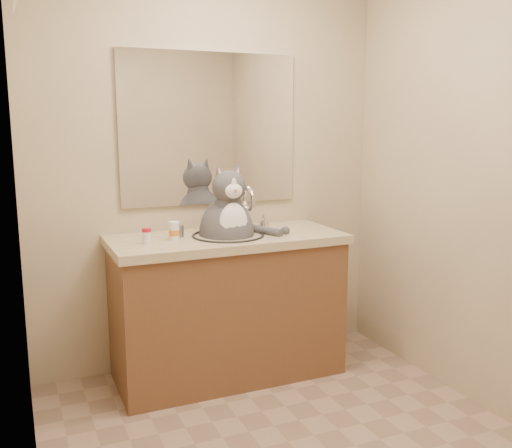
# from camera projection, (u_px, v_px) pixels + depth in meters

# --- Properties ---
(room) EXTENTS (2.22, 2.52, 2.42)m
(room) POSITION_uv_depth(u_px,v_px,m) (308.00, 194.00, 2.35)
(room) COLOR gray
(room) RESTS_ON ground
(vanity) EXTENTS (1.34, 0.59, 1.12)m
(vanity) POSITION_uv_depth(u_px,v_px,m) (228.00, 303.00, 3.35)
(vanity) COLOR brown
(vanity) RESTS_ON ground
(mirror) EXTENTS (1.10, 0.02, 0.90)m
(mirror) POSITION_uv_depth(u_px,v_px,m) (210.00, 129.00, 3.42)
(mirror) COLOR white
(mirror) RESTS_ON room
(shower_curtain) EXTENTS (0.02, 1.30, 1.93)m
(shower_curtain) POSITION_uv_depth(u_px,v_px,m) (38.00, 252.00, 2.06)
(shower_curtain) COLOR beige
(shower_curtain) RESTS_ON ground
(cat) EXTENTS (0.45, 0.36, 0.63)m
(cat) POSITION_uv_depth(u_px,v_px,m) (228.00, 228.00, 3.28)
(cat) COLOR #4A494F
(cat) RESTS_ON vanity
(pill_bottle_redcap) EXTENTS (0.06, 0.06, 0.08)m
(pill_bottle_redcap) POSITION_uv_depth(u_px,v_px,m) (147.00, 236.00, 3.05)
(pill_bottle_redcap) COLOR white
(pill_bottle_redcap) RESTS_ON vanity
(pill_bottle_orange) EXTENTS (0.07, 0.07, 0.10)m
(pill_bottle_orange) POSITION_uv_depth(u_px,v_px,m) (174.00, 231.00, 3.14)
(pill_bottle_orange) COLOR white
(pill_bottle_orange) RESTS_ON vanity
(grey_canister) EXTENTS (0.05, 0.05, 0.07)m
(grey_canister) POSITION_uv_depth(u_px,v_px,m) (180.00, 231.00, 3.23)
(grey_canister) COLOR slate
(grey_canister) RESTS_ON vanity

